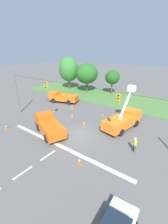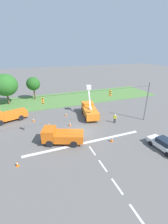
{
  "view_description": "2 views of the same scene",
  "coord_description": "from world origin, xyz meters",
  "px_view_note": "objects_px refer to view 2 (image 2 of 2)",
  "views": [
    {
      "loc": [
        10.68,
        -13.3,
        10.37
      ],
      "look_at": [
        -1.55,
        3.59,
        1.7
      ],
      "focal_mm": 24.0,
      "sensor_mm": 36.0,
      "label": 1
    },
    {
      "loc": [
        -6.9,
        -19.94,
        12.43
      ],
      "look_at": [
        1.66,
        2.28,
        2.43
      ],
      "focal_mm": 24.0,
      "sensor_mm": 36.0,
      "label": 2
    }
  ],
  "objects_px": {
    "traffic_cone_lane_edge_b": "(33,120)",
    "traffic_cone_far_left": "(17,164)",
    "traffic_cone_lane_edge_a": "(150,138)",
    "utility_truck_bucket_lift": "(89,110)",
    "utility_truck_support_far": "(61,136)",
    "traffic_cone_foreground_right": "(70,124)",
    "utility_truck_support_near": "(8,115)",
    "tree_centre": "(33,84)",
    "tree_west": "(5,85)",
    "sedan_white": "(164,144)",
    "traffic_cone_mid_left": "(112,139)",
    "traffic_cone_mid_right": "(66,114)",
    "traffic_cone_near_bucket": "(49,124)",
    "road_worker": "(115,118)"
  },
  "relations": [
    {
      "from": "traffic_cone_mid_right",
      "to": "traffic_cone_lane_edge_b",
      "type": "distance_m",
      "value": 6.34
    },
    {
      "from": "road_worker",
      "to": "traffic_cone_mid_left",
      "type": "xyz_separation_m",
      "value": [
        -3.63,
        -5.09,
        -0.61
      ]
    },
    {
      "from": "tree_centre",
      "to": "traffic_cone_lane_edge_a",
      "type": "height_order",
      "value": "tree_centre"
    },
    {
      "from": "utility_truck_support_far",
      "to": "traffic_cone_mid_left",
      "type": "distance_m",
      "value": 7.29
    },
    {
      "from": "traffic_cone_mid_left",
      "to": "traffic_cone_near_bucket",
      "type": "bearing_deg",
      "value": 133.73
    },
    {
      "from": "traffic_cone_far_left",
      "to": "traffic_cone_mid_left",
      "type": "bearing_deg",
      "value": 1.96
    },
    {
      "from": "traffic_cone_mid_right",
      "to": "utility_truck_bucket_lift",
      "type": "bearing_deg",
      "value": -22.47
    },
    {
      "from": "traffic_cone_mid_right",
      "to": "traffic_cone_lane_edge_b",
      "type": "bearing_deg",
      "value": -176.63
    },
    {
      "from": "traffic_cone_mid_right",
      "to": "utility_truck_support_far",
      "type": "bearing_deg",
      "value": -108.64
    },
    {
      "from": "tree_west",
      "to": "traffic_cone_lane_edge_a",
      "type": "bearing_deg",
      "value": -50.06
    },
    {
      "from": "utility_truck_bucket_lift",
      "to": "traffic_cone_mid_left",
      "type": "distance_m",
      "value": 9.58
    },
    {
      "from": "traffic_cone_mid_left",
      "to": "traffic_cone_near_bucket",
      "type": "relative_size",
      "value": 1.09
    },
    {
      "from": "tree_west",
      "to": "traffic_cone_far_left",
      "type": "height_order",
      "value": "tree_west"
    },
    {
      "from": "tree_centre",
      "to": "traffic_cone_lane_edge_b",
      "type": "xyz_separation_m",
      "value": [
        -1.32,
        -13.84,
        -3.81
      ]
    },
    {
      "from": "utility_truck_bucket_lift",
      "to": "traffic_cone_foreground_right",
      "type": "relative_size",
      "value": 9.47
    },
    {
      "from": "tree_centre",
      "to": "traffic_cone_near_bucket",
      "type": "bearing_deg",
      "value": -86.25
    },
    {
      "from": "utility_truck_support_near",
      "to": "traffic_cone_mid_left",
      "type": "bearing_deg",
      "value": -41.82
    },
    {
      "from": "tree_west",
      "to": "traffic_cone_foreground_right",
      "type": "height_order",
      "value": "tree_west"
    },
    {
      "from": "road_worker",
      "to": "traffic_cone_mid_left",
      "type": "height_order",
      "value": "road_worker"
    },
    {
      "from": "tree_west",
      "to": "tree_centre",
      "type": "xyz_separation_m",
      "value": [
        6.25,
        1.86,
        -0.57
      ]
    },
    {
      "from": "tree_centre",
      "to": "utility_truck_support_far",
      "type": "bearing_deg",
      "value": -84.95
    },
    {
      "from": "tree_west",
      "to": "utility_truck_support_far",
      "type": "bearing_deg",
      "value": -68.18
    },
    {
      "from": "tree_west",
      "to": "traffic_cone_foreground_right",
      "type": "relative_size",
      "value": 10.0
    },
    {
      "from": "utility_truck_bucket_lift",
      "to": "sedan_white",
      "type": "relative_size",
      "value": 1.58
    },
    {
      "from": "traffic_cone_near_bucket",
      "to": "traffic_cone_lane_edge_b",
      "type": "height_order",
      "value": "traffic_cone_lane_edge_b"
    },
    {
      "from": "utility_truck_bucket_lift",
      "to": "utility_truck_support_far",
      "type": "relative_size",
      "value": 1.11
    },
    {
      "from": "traffic_cone_mid_left",
      "to": "traffic_cone_mid_right",
      "type": "distance_m",
      "value": 11.95
    },
    {
      "from": "traffic_cone_near_bucket",
      "to": "utility_truck_support_near",
      "type": "bearing_deg",
      "value": 144.23
    },
    {
      "from": "tree_centre",
      "to": "traffic_cone_far_left",
      "type": "xyz_separation_m",
      "value": [
        -3.87,
        -25.22,
        -3.87
      ]
    },
    {
      "from": "tree_west",
      "to": "tree_centre",
      "type": "relative_size",
      "value": 1.24
    },
    {
      "from": "traffic_cone_lane_edge_a",
      "to": "traffic_cone_far_left",
      "type": "relative_size",
      "value": 1.05
    },
    {
      "from": "tree_west",
      "to": "utility_truck_support_near",
      "type": "distance_m",
      "value": 10.67
    },
    {
      "from": "traffic_cone_mid_left",
      "to": "traffic_cone_mid_right",
      "type": "xyz_separation_m",
      "value": [
        -3.83,
        11.32,
        -0.09
      ]
    },
    {
      "from": "tree_centre",
      "to": "traffic_cone_lane_edge_b",
      "type": "relative_size",
      "value": 7.5
    },
    {
      "from": "utility_truck_support_near",
      "to": "sedan_white",
      "type": "height_order",
      "value": "utility_truck_support_near"
    },
    {
      "from": "tree_centre",
      "to": "utility_truck_support_near",
      "type": "bearing_deg",
      "value": -115.26
    },
    {
      "from": "traffic_cone_mid_left",
      "to": "traffic_cone_near_bucket",
      "type": "height_order",
      "value": "traffic_cone_mid_left"
    },
    {
      "from": "sedan_white",
      "to": "road_worker",
      "type": "height_order",
      "value": "road_worker"
    },
    {
      "from": "traffic_cone_lane_edge_b",
      "to": "traffic_cone_far_left",
      "type": "height_order",
      "value": "traffic_cone_lane_edge_b"
    },
    {
      "from": "utility_truck_bucket_lift",
      "to": "traffic_cone_near_bucket",
      "type": "relative_size",
      "value": 9.65
    },
    {
      "from": "traffic_cone_lane_edge_a",
      "to": "traffic_cone_lane_edge_b",
      "type": "distance_m",
      "value": 20.16
    },
    {
      "from": "traffic_cone_mid_left",
      "to": "traffic_cone_near_bucket",
      "type": "xyz_separation_m",
      "value": [
        -7.74,
        8.1,
        -0.04
      ]
    },
    {
      "from": "utility_truck_bucket_lift",
      "to": "traffic_cone_mid_right",
      "type": "bearing_deg",
      "value": 157.53
    },
    {
      "from": "road_worker",
      "to": "traffic_cone_near_bucket",
      "type": "bearing_deg",
      "value": 165.2
    },
    {
      "from": "traffic_cone_mid_right",
      "to": "traffic_cone_far_left",
      "type": "distance_m",
      "value": 14.73
    },
    {
      "from": "utility_truck_support_near",
      "to": "utility_truck_support_far",
      "type": "relative_size",
      "value": 1.05
    },
    {
      "from": "traffic_cone_foreground_right",
      "to": "traffic_cone_lane_edge_b",
      "type": "relative_size",
      "value": 0.93
    },
    {
      "from": "traffic_cone_mid_left",
      "to": "traffic_cone_lane_edge_b",
      "type": "xyz_separation_m",
      "value": [
        -10.16,
        10.94,
        0.0
      ]
    },
    {
      "from": "utility_truck_support_near",
      "to": "traffic_cone_far_left",
      "type": "distance_m",
      "value": 13.48
    },
    {
      "from": "sedan_white",
      "to": "traffic_cone_near_bucket",
      "type": "distance_m",
      "value": 18.0
    }
  ]
}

